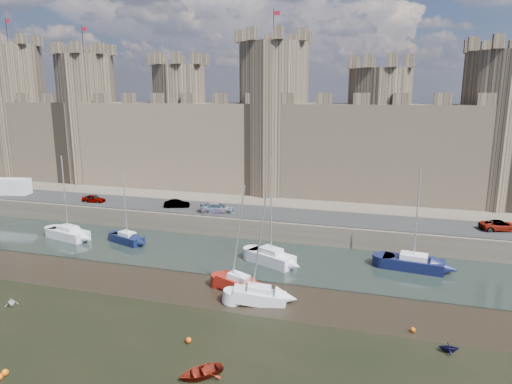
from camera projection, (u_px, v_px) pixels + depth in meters
The scene contains 23 objects.
ground at pixel (60, 371), 30.31m from camera, with size 160.00×160.00×0.00m, color black.
water_channel at pixel (203, 252), 52.76m from camera, with size 160.00×12.00×0.08m, color black.
quay at pixel (278, 184), 86.20m from camera, with size 160.00×60.00×2.50m, color #4C443A.
road at pixel (232, 210), 61.59m from camera, with size 160.00×7.00×0.10m, color black.
castle at pixel (257, 134), 72.94m from camera, with size 108.50×11.00×29.00m.
car_0 at pixel (94, 199), 66.10m from camera, with size 1.36×3.39×1.15m, color gray.
car_1 at pixel (177, 204), 63.07m from camera, with size 1.21×3.48×1.15m, color gray.
car_2 at pixel (217, 208), 60.43m from camera, with size 1.83×4.50×1.31m, color gray.
car_3 at pixel (500, 226), 52.49m from camera, with size 2.08×4.51×1.25m, color gray.
van at pixel (10, 187), 71.13m from camera, with size 5.80×2.32×2.53m, color silver.
sailboat_0 at pixel (68, 233), 57.39m from camera, with size 6.00×3.45×10.55m.
sailboat_1 at pixel (127, 238), 55.73m from camera, with size 4.84×3.14×9.04m.
sailboat_2 at pixel (271, 257), 48.84m from camera, with size 5.68×4.07×11.44m.
sailboat_3 at pixel (413, 263), 47.38m from camera, with size 6.29×3.07×10.60m.
sailboat_4 at pixel (239, 283), 42.46m from camera, with size 4.58×2.51×10.12m.
sailboat_5 at pixel (259, 295), 39.93m from camera, with size 4.95×2.86×10.05m.
dinghy_3 at pixel (11, 302), 39.50m from camera, with size 1.11×0.68×1.28m, color silver.
dinghy_4 at pixel (200, 372), 29.59m from camera, with size 2.13×0.62×2.98m, color maroon.
dinghy_7 at pixel (449, 348), 32.35m from camera, with size 1.17×0.72×1.36m, color black.
buoy_1 at pixel (188, 340), 33.61m from camera, with size 0.45×0.45×0.45m, color #D23E09.
buoy_2 at pixel (5, 372), 29.72m from camera, with size 0.45×0.45×0.45m, color #D06009.
buoy_3 at pixel (413, 330), 35.12m from camera, with size 0.41×0.41×0.41m, color #C24D08.
buoy_4 at pixel (0, 377), 29.26m from camera, with size 0.44×0.44×0.44m, color #DE4D09.
Camera 1 is at (20.32, -22.19, 18.04)m, focal length 32.00 mm.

